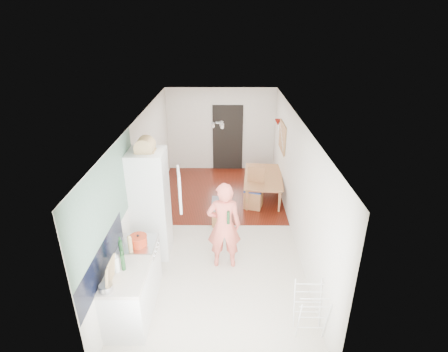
{
  "coord_description": "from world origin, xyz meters",
  "views": [
    {
      "loc": [
        0.16,
        -6.55,
        4.28
      ],
      "look_at": [
        0.11,
        0.2,
        1.23
      ],
      "focal_mm": 28.0,
      "sensor_mm": 36.0,
      "label": 1
    }
  ],
  "objects_px": {
    "stool": "(220,216)",
    "drying_rack": "(310,311)",
    "person": "(224,218)",
    "dining_chair": "(254,189)",
    "dining_table": "(264,188)"
  },
  "relations": [
    {
      "from": "dining_table",
      "to": "dining_chair",
      "type": "bearing_deg",
      "value": 155.05
    },
    {
      "from": "dining_chair",
      "to": "drying_rack",
      "type": "bearing_deg",
      "value": -66.08
    },
    {
      "from": "dining_table",
      "to": "dining_chair",
      "type": "distance_m",
      "value": 0.67
    },
    {
      "from": "person",
      "to": "drying_rack",
      "type": "distance_m",
      "value": 2.11
    },
    {
      "from": "stool",
      "to": "drying_rack",
      "type": "bearing_deg",
      "value": -65.66
    },
    {
      "from": "person",
      "to": "stool",
      "type": "relative_size",
      "value": 4.56
    },
    {
      "from": "person",
      "to": "drying_rack",
      "type": "xyz_separation_m",
      "value": [
        1.26,
        -1.57,
        -0.61
      ]
    },
    {
      "from": "person",
      "to": "dining_table",
      "type": "distance_m",
      "value": 3.05
    },
    {
      "from": "dining_table",
      "to": "drying_rack",
      "type": "height_order",
      "value": "drying_rack"
    },
    {
      "from": "dining_chair",
      "to": "drying_rack",
      "type": "height_order",
      "value": "dining_chair"
    },
    {
      "from": "stool",
      "to": "drying_rack",
      "type": "xyz_separation_m",
      "value": [
        1.35,
        -2.98,
        0.18
      ]
    },
    {
      "from": "person",
      "to": "drying_rack",
      "type": "height_order",
      "value": "person"
    },
    {
      "from": "dining_chair",
      "to": "dining_table",
      "type": "bearing_deg",
      "value": 75.93
    },
    {
      "from": "person",
      "to": "dining_chair",
      "type": "bearing_deg",
      "value": -108.78
    },
    {
      "from": "stool",
      "to": "dining_table",
      "type": "bearing_deg",
      "value": 50.76
    }
  ]
}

